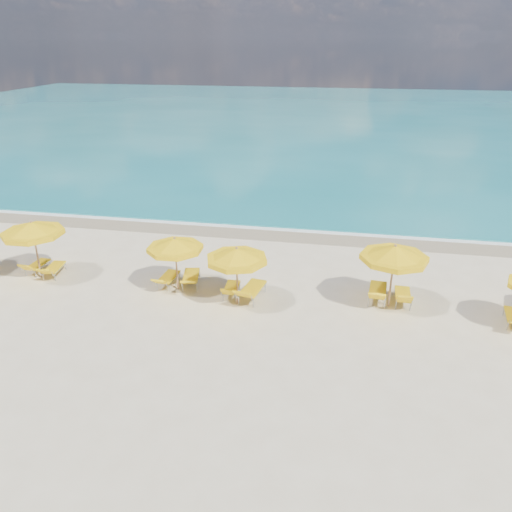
# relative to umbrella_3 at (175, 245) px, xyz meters

# --- Properties ---
(ground_plane) EXTENTS (120.00, 120.00, 0.00)m
(ground_plane) POSITION_rel_umbrella_3_xyz_m (3.02, -0.33, -1.94)
(ground_plane) COLOR beige
(ocean) EXTENTS (120.00, 80.00, 0.30)m
(ocean) POSITION_rel_umbrella_3_xyz_m (3.02, 47.67, -1.94)
(ocean) COLOR #157278
(ocean) RESTS_ON ground
(wet_sand_band) EXTENTS (120.00, 2.60, 0.01)m
(wet_sand_band) POSITION_rel_umbrella_3_xyz_m (3.02, 7.07, -1.94)
(wet_sand_band) COLOR tan
(wet_sand_band) RESTS_ON ground
(foam_line) EXTENTS (120.00, 1.20, 0.03)m
(foam_line) POSITION_rel_umbrella_3_xyz_m (3.02, 7.87, -1.94)
(foam_line) COLOR white
(foam_line) RESTS_ON ground
(whitecap_near) EXTENTS (14.00, 0.36, 0.05)m
(whitecap_near) POSITION_rel_umbrella_3_xyz_m (-2.98, 16.67, -1.94)
(whitecap_near) COLOR white
(whitecap_near) RESTS_ON ground
(whitecap_far) EXTENTS (18.00, 0.30, 0.05)m
(whitecap_far) POSITION_rel_umbrella_3_xyz_m (11.02, 23.67, -1.94)
(whitecap_far) COLOR white
(whitecap_far) RESTS_ON ground
(umbrella_2) EXTENTS (3.35, 3.35, 2.56)m
(umbrella_2) POSITION_rel_umbrella_3_xyz_m (-6.09, -0.03, 0.25)
(umbrella_2) COLOR #A47852
(umbrella_2) RESTS_ON ground
(umbrella_3) EXTENTS (2.97, 2.97, 2.27)m
(umbrella_3) POSITION_rel_umbrella_3_xyz_m (0.00, 0.00, 0.00)
(umbrella_3) COLOR #A47852
(umbrella_3) RESTS_ON ground
(umbrella_4) EXTENTS (2.54, 2.54, 2.36)m
(umbrella_4) POSITION_rel_umbrella_3_xyz_m (2.65, -0.74, 0.08)
(umbrella_4) COLOR #A47852
(umbrella_4) RESTS_ON ground
(umbrella_5) EXTENTS (2.63, 2.63, 2.55)m
(umbrella_5) POSITION_rel_umbrella_3_xyz_m (8.35, 0.11, 0.24)
(umbrella_5) COLOR #A47852
(umbrella_5) RESTS_ON ground
(lounger_2_left) EXTENTS (0.60, 1.58, 0.76)m
(lounger_2_left) POSITION_rel_umbrella_3_xyz_m (-6.53, 0.42, -1.74)
(lounger_2_left) COLOR #A5A8AD
(lounger_2_left) RESTS_ON ground
(lounger_2_right) EXTENTS (0.77, 1.72, 0.76)m
(lounger_2_right) POSITION_rel_umbrella_3_xyz_m (-5.62, 0.24, -1.73)
(lounger_2_right) COLOR #A5A8AD
(lounger_2_right) RESTS_ON ground
(lounger_3_left) EXTENTS (0.67, 1.75, 0.75)m
(lounger_3_left) POSITION_rel_umbrella_3_xyz_m (-0.49, 0.24, -1.73)
(lounger_3_left) COLOR #A5A8AD
(lounger_3_left) RESTS_ON ground
(lounger_3_right) EXTENTS (1.01, 2.01, 0.78)m
(lounger_3_right) POSITION_rel_umbrella_3_xyz_m (0.44, 0.42, -1.71)
(lounger_3_right) COLOR #A5A8AD
(lounger_3_right) RESTS_ON ground
(lounger_4_left) EXTENTS (0.61, 1.59, 0.76)m
(lounger_4_left) POSITION_rel_umbrella_3_xyz_m (2.28, -0.16, -1.74)
(lounger_4_left) COLOR #A5A8AD
(lounger_4_left) RESTS_ON ground
(lounger_4_right) EXTENTS (1.00, 2.10, 0.91)m
(lounger_4_right) POSITION_rel_umbrella_3_xyz_m (3.12, -0.27, -1.69)
(lounger_4_right) COLOR #A5A8AD
(lounger_4_right) RESTS_ON ground
(lounger_5_left) EXTENTS (0.84, 2.02, 0.91)m
(lounger_5_left) POSITION_rel_umbrella_3_xyz_m (7.94, 0.49, -1.69)
(lounger_5_left) COLOR #A5A8AD
(lounger_5_left) RESTS_ON ground
(lounger_5_right) EXTENTS (0.64, 1.71, 0.84)m
(lounger_5_right) POSITION_rel_umbrella_3_xyz_m (8.88, 0.41, -1.72)
(lounger_5_right) COLOR #A5A8AD
(lounger_5_right) RESTS_ON ground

